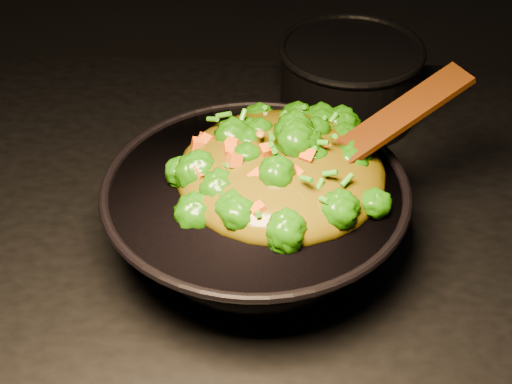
# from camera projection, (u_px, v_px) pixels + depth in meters

# --- Properties ---
(wok) EXTENTS (0.39, 0.39, 0.10)m
(wok) POSITION_uv_depth(u_px,v_px,m) (256.00, 219.00, 0.97)
(wok) COLOR black
(wok) RESTS_ON stovetop
(stir_fry) EXTENTS (0.34, 0.34, 0.09)m
(stir_fry) POSITION_uv_depth(u_px,v_px,m) (282.00, 147.00, 0.93)
(stir_fry) COLOR #1A5806
(stir_fry) RESTS_ON wok
(spatula) EXTENTS (0.26, 0.17, 0.12)m
(spatula) POSITION_uv_depth(u_px,v_px,m) (367.00, 138.00, 0.93)
(spatula) COLOR #391206
(spatula) RESTS_ON wok
(back_pot) EXTENTS (0.22, 0.22, 0.12)m
(back_pot) POSITION_uv_depth(u_px,v_px,m) (349.00, 80.00, 1.20)
(back_pot) COLOR black
(back_pot) RESTS_ON stovetop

